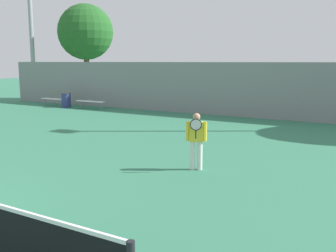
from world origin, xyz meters
name	(u,v)px	position (x,y,z in m)	size (l,w,h in m)	color
tennis_player	(196,138)	(3.16, 6.15, 0.86)	(0.52, 0.49, 1.53)	silver
bench_courtside_near	(90,102)	(-8.49, 15.13, 0.44)	(2.06, 0.40, 0.49)	white
bench_adjacent_court	(54,99)	(-11.61, 15.13, 0.44)	(1.98, 0.40, 0.49)	white
light_pole_far_right	(31,30)	(-15.10, 16.62, 5.09)	(0.90, 0.60, 9.02)	#939399
trash_bin	(66,100)	(-10.41, 15.03, 0.45)	(0.61, 0.61, 0.90)	navy
back_fence	(229,89)	(0.00, 16.42, 1.42)	(32.82, 0.06, 2.84)	gray
tree_green_tall	(86,32)	(-12.35, 19.19, 4.97)	(4.03, 4.03, 7.01)	brown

